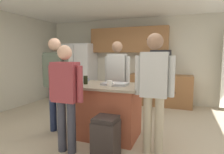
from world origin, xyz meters
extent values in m
plane|color=#B7A88E|center=(0.00, 0.00, 0.00)|extent=(7.04, 7.04, 0.00)
cube|color=beige|center=(0.00, 2.80, 1.30)|extent=(6.40, 0.10, 2.60)
cube|color=#936038|center=(-0.40, 2.60, 1.92)|extent=(2.40, 0.35, 0.75)
sphere|color=#4C3823|center=(0.20, 2.41, 1.93)|extent=(0.04, 0.04, 0.04)
cube|color=#936038|center=(0.60, 2.48, 0.45)|extent=(1.80, 0.60, 0.90)
sphere|color=#4C3823|center=(1.05, 2.17, 0.45)|extent=(0.04, 0.04, 0.04)
cube|color=white|center=(-2.00, 2.40, 0.92)|extent=(0.95, 0.70, 1.83)
cube|color=white|center=(-2.24, 2.03, 0.92)|extent=(0.45, 0.04, 1.75)
cube|color=white|center=(-1.76, 2.03, 0.92)|extent=(0.45, 0.04, 1.75)
cylinder|color=#B2B2B7|center=(-2.00, 2.00, 1.01)|extent=(0.02, 0.02, 0.35)
cube|color=black|center=(0.60, 2.50, 1.45)|extent=(0.56, 0.40, 0.32)
cube|color=#9E4C33|center=(-0.04, -0.11, 0.45)|extent=(1.13, 0.76, 0.91)
cube|color=gray|center=(-0.04, -0.11, 0.93)|extent=(1.27, 0.90, 0.04)
cylinder|color=#232D4C|center=(-1.10, -0.25, 0.43)|extent=(0.13, 0.13, 0.87)
cylinder|color=#232D4C|center=(-0.93, -0.25, 0.43)|extent=(0.13, 0.13, 0.87)
cube|color=#4C5647|center=(-1.01, -0.25, 1.19)|extent=(0.38, 0.22, 0.65)
sphere|color=tan|center=(-1.01, -0.25, 1.66)|extent=(0.23, 0.23, 0.23)
cylinder|color=#4C5647|center=(-1.25, -0.25, 1.17)|extent=(0.09, 0.09, 0.58)
cylinder|color=#4C5647|center=(-0.77, -0.25, 1.17)|extent=(0.09, 0.09, 0.58)
cylinder|color=tan|center=(-0.19, 0.68, 0.43)|extent=(0.13, 0.13, 0.86)
cylinder|color=tan|center=(-0.02, 0.68, 0.43)|extent=(0.13, 0.13, 0.86)
cube|color=#B7B7B2|center=(-0.11, 0.68, 1.18)|extent=(0.38, 0.22, 0.64)
sphere|color=#8C664C|center=(-0.11, 0.68, 1.64)|extent=(0.23, 0.23, 0.23)
cylinder|color=#B7B7B2|center=(-0.35, 0.68, 1.16)|extent=(0.09, 0.09, 0.58)
cylinder|color=#B7B7B2|center=(0.13, 0.68, 1.16)|extent=(0.09, 0.09, 0.58)
cylinder|color=#383842|center=(-0.46, -0.87, 0.39)|extent=(0.13, 0.13, 0.78)
cylinder|color=#383842|center=(-0.29, -0.87, 0.39)|extent=(0.13, 0.13, 0.78)
cube|color=maroon|center=(-0.38, -0.87, 1.07)|extent=(0.38, 0.22, 0.59)
sphere|color=tan|center=(-0.38, -0.87, 1.50)|extent=(0.21, 0.21, 0.21)
cylinder|color=maroon|center=(-0.62, -0.87, 1.05)|extent=(0.09, 0.09, 0.53)
cylinder|color=maroon|center=(-0.14, -0.87, 1.05)|extent=(0.09, 0.09, 0.53)
cylinder|color=tan|center=(0.77, -0.46, 0.43)|extent=(0.13, 0.13, 0.86)
cylinder|color=tan|center=(0.94, -0.46, 0.43)|extent=(0.13, 0.13, 0.86)
cube|color=#B7B7B2|center=(0.85, -0.46, 1.19)|extent=(0.38, 0.22, 0.65)
sphere|color=#8C664C|center=(0.85, -0.46, 1.66)|extent=(0.23, 0.23, 0.23)
cylinder|color=#B7B7B2|center=(0.61, -0.46, 1.17)|extent=(0.09, 0.09, 0.58)
cylinder|color=#B7B7B2|center=(1.09, -0.46, 1.17)|extent=(0.09, 0.09, 0.58)
cylinder|color=black|center=(-0.41, -0.19, 1.02)|extent=(0.08, 0.08, 0.15)
cylinder|color=#4C6B99|center=(-0.52, 0.02, 0.99)|extent=(0.08, 0.08, 0.09)
torus|color=#4C6B99|center=(-0.46, 0.02, 1.00)|extent=(0.06, 0.01, 0.06)
cylinder|color=white|center=(0.10, -0.31, 1.00)|extent=(0.09, 0.09, 0.10)
torus|color=white|center=(0.16, -0.31, 1.00)|extent=(0.06, 0.01, 0.06)
cube|color=#B7B7BC|center=(0.13, -0.11, 0.96)|extent=(0.44, 0.30, 0.02)
cube|color=#A8A8AD|center=(0.13, -0.11, 0.98)|extent=(0.44, 0.30, 0.02)
cube|color=black|center=(0.26, -0.85, 0.28)|extent=(0.34, 0.34, 0.55)
cube|color=black|center=(0.26, -0.85, 0.58)|extent=(0.32, 0.32, 0.06)
camera|label=1|loc=(1.26, -3.28, 1.47)|focal=31.24mm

